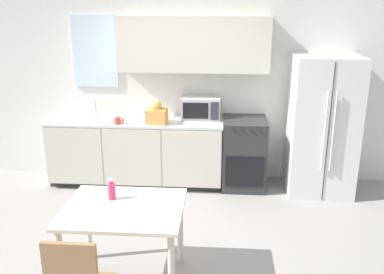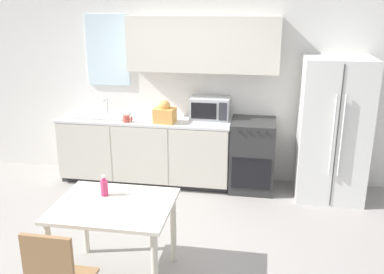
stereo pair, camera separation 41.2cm
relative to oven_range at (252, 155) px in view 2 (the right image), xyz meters
The scene contains 11 objects.
ground_plane 1.97m from the oven_range, 121.13° to the right, with size 12.00×12.00×0.00m, color gray.
wall_back 1.40m from the oven_range, 162.04° to the left, with size 12.00×0.38×2.70m.
kitchen_counter 1.46m from the oven_range, behind, with size 2.35×0.64×0.90m.
oven_range is the anchor object (origin of this frame).
refrigerator 1.07m from the oven_range, ahead, with size 0.82×0.78×1.78m.
kitchen_sink 2.09m from the oven_range, behind, with size 0.65×0.38×0.22m.
microwave 0.84m from the oven_range, 168.21° to the left, with size 0.52×0.32×0.29m.
coffee_mug 1.72m from the oven_range, behind, with size 0.12×0.09×0.09m.
grocery_bag_0 1.28m from the oven_range, behind, with size 0.28×0.24×0.30m.
dining_table 2.48m from the oven_range, 117.01° to the right, with size 1.01×0.83×0.75m.
drink_bottle 2.44m from the oven_range, 121.52° to the right, with size 0.07×0.07×0.19m.
Camera 2 is at (1.09, -3.74, 2.42)m, focal length 40.00 mm.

